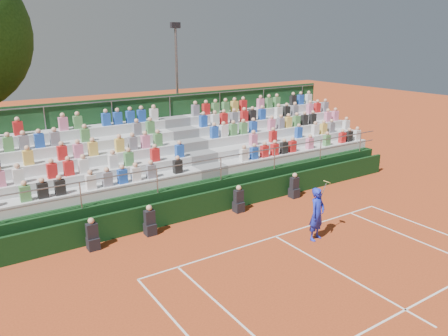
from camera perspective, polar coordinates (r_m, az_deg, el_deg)
ground at (r=16.60m, az=6.76°, el=-8.88°), size 90.00×90.00×0.00m
courtside_wall at (r=18.75m, az=0.51°, el=-4.03°), size 20.00×0.15×1.00m
line_officials at (r=17.64m, az=-2.86°, el=-5.51°), size 9.79×0.40×1.19m
grandstand at (r=21.18m, az=-4.38°, el=0.08°), size 20.00×5.20×4.40m
tennis_player at (r=16.26m, az=12.07°, el=-5.88°), size 0.94×0.64×2.22m
floodlight_mast at (r=28.18m, az=-6.17°, el=11.61°), size 0.60×0.25×8.01m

